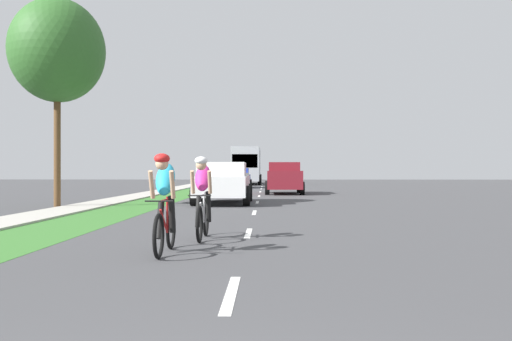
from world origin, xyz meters
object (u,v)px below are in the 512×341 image
(suv_maroon, at_px, (284,177))
(bus_silver, at_px, (247,164))
(cyclist_trailing, at_px, (203,197))
(sedan_blue, at_px, (238,178))
(pickup_white, at_px, (223,183))
(street_tree_near, at_px, (57,51))
(cyclist_lead, at_px, (165,202))

(suv_maroon, bearing_deg, bus_silver, 97.41)
(cyclist_trailing, relative_size, sedan_blue, 0.40)
(pickup_white, height_order, street_tree_near, street_tree_near)
(cyclist_lead, relative_size, sedan_blue, 0.40)
(sedan_blue, height_order, street_tree_near, street_tree_near)
(cyclist_trailing, height_order, pickup_white, pickup_white)
(suv_maroon, bearing_deg, pickup_white, -106.17)
(pickup_white, bearing_deg, suv_maroon, 73.83)
(pickup_white, distance_m, sedan_blue, 20.33)
(pickup_white, xyz_separation_m, suv_maroon, (2.72, 9.39, 0.12))
(suv_maroon, height_order, sedan_blue, suv_maroon)
(suv_maroon, relative_size, street_tree_near, 0.63)
(cyclist_lead, distance_m, sedan_blue, 33.46)
(cyclist_lead, xyz_separation_m, street_tree_near, (-5.94, 10.87, 4.82))
(cyclist_trailing, xyz_separation_m, street_tree_near, (-6.32, 9.08, 4.82))
(cyclist_trailing, height_order, bus_silver, bus_silver)
(cyclist_trailing, bearing_deg, pickup_white, 92.57)
(pickup_white, xyz_separation_m, bus_silver, (-0.18, 31.68, 1.15))
(pickup_white, bearing_deg, cyclist_trailing, -87.43)
(sedan_blue, bearing_deg, bus_silver, 88.66)
(sedan_blue, height_order, bus_silver, bus_silver)
(cyclist_trailing, distance_m, suv_maroon, 20.85)
(cyclist_lead, height_order, sedan_blue, cyclist_lead)
(cyclist_trailing, bearing_deg, suv_maroon, 83.90)
(suv_maroon, distance_m, sedan_blue, 11.38)
(bus_silver, bearing_deg, cyclist_trailing, -89.09)
(cyclist_lead, relative_size, bus_silver, 0.15)
(cyclist_trailing, bearing_deg, bus_silver, 90.91)
(cyclist_lead, bearing_deg, suv_maroon, 83.41)
(street_tree_near, bearing_deg, sedan_blue, 76.62)
(cyclist_trailing, xyz_separation_m, suv_maroon, (2.21, 20.73, 0.14))
(suv_maroon, bearing_deg, street_tree_near, -126.23)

